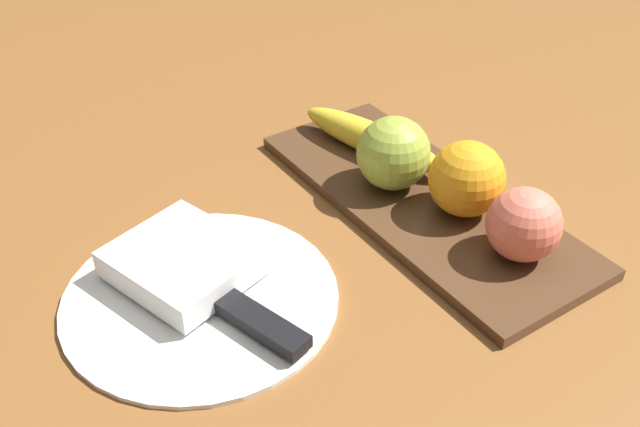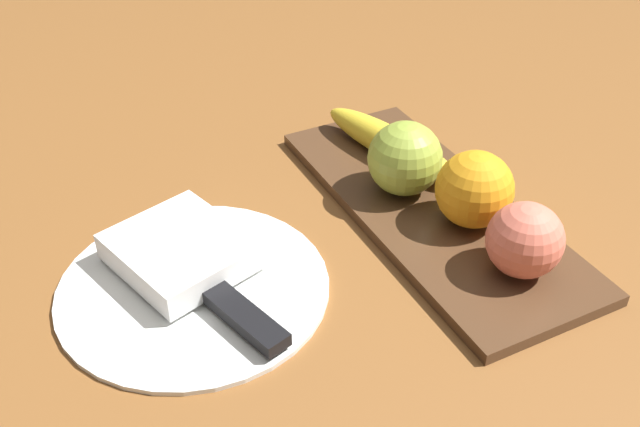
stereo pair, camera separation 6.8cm
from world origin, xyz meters
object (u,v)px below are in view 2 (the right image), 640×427
Objects in this scene: dinner_plate at (193,285)px; knife at (234,309)px; banana at (389,142)px; orange_near_apple at (474,189)px; folded_napkin at (180,251)px; fruit_tray at (431,209)px; apple at (405,159)px; peach at (525,240)px.

dinner_plate is 1.36× the size of knife.
orange_near_apple is at bearing -11.16° from banana.
banana is at bearing -69.57° from dinner_plate.
folded_napkin is 0.09m from knife.
fruit_tray is 0.25m from dinner_plate.
banana is 0.29m from knife.
apple reaches higher than banana.
folded_napkin is at bearing -90.46° from banana.
peach reaches higher than folded_napkin.
fruit_tray is 2.14× the size of knife.
orange_near_apple is at bearing -98.66° from dinner_plate.
fruit_tray reaches higher than dinner_plate.
banana is at bearing -75.62° from folded_napkin.
peach is (-0.08, 0.00, -0.00)m from orange_near_apple.
knife is (0.07, 0.25, -0.03)m from peach.
fruit_tray is 0.24m from knife.
apple reaches higher than peach.
fruit_tray is 5.02× the size of apple.
apple is 0.24m from knife.
banana is at bearing 1.19° from peach.
fruit_tray is 5.09× the size of orange_near_apple.
dinner_plate is (0.04, 0.27, -0.04)m from orange_near_apple.
orange_near_apple is at bearing -104.82° from folded_napkin.
orange_near_apple is at bearing -157.59° from fruit_tray.
apple reaches higher than knife.
apple is at bearing -84.30° from knife.
fruit_tray is 5.59× the size of peach.
banana is 0.78× the size of dinner_plate.
orange_near_apple is 1.10× the size of peach.
banana is at bearing 3.68° from orange_near_apple.
knife is at bearing -168.11° from folded_napkin.
knife is at bearing 93.01° from orange_near_apple.
dinner_plate is at bearing -84.41° from banana.
folded_napkin is at bearing 91.03° from apple.
folded_napkin is 0.66× the size of knife.
peach is 0.58× the size of folded_napkin.
apple is at bearing -88.97° from folded_napkin.
dinner_plate is (0.00, 0.25, -0.00)m from fruit_tray.
fruit_tray is at bearing -93.12° from knife.
apple is at bearing -33.46° from banana.
fruit_tray is at bearing -19.57° from banana.
banana is at bearing -74.20° from knife.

